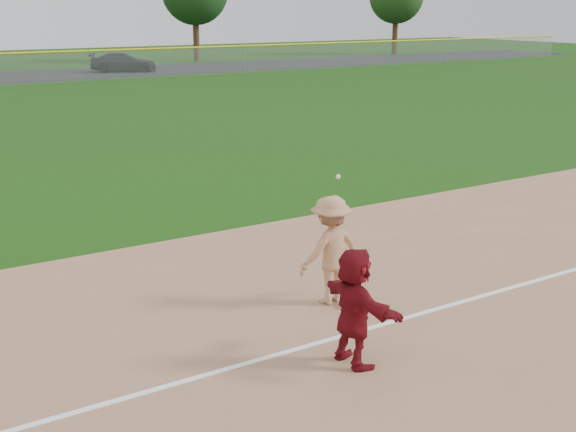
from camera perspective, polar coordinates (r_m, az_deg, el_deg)
ground at (r=12.05m, az=3.80°, el=-7.65°), size 160.00×160.00×0.00m
foul_line at (r=11.46m, az=6.15°, el=-8.89°), size 60.00×0.10×0.01m
first_base at (r=12.31m, az=4.87°, el=-6.84°), size 0.43×0.43×0.08m
base_runner at (r=10.09m, az=5.27°, el=-7.17°), size 0.52×1.60×1.72m
car_right at (r=57.98m, az=-12.89°, el=11.77°), size 5.38×3.78×1.45m
first_base_play at (r=12.11m, az=3.39°, el=-2.69°), size 1.25×0.78×2.25m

